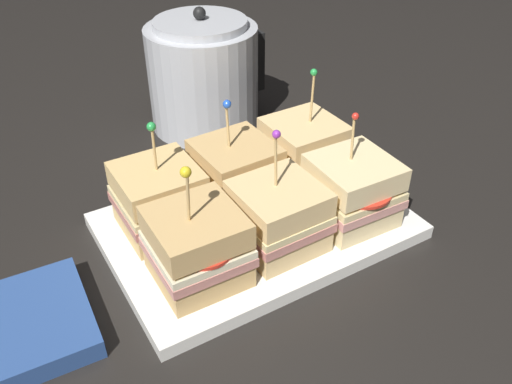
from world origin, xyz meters
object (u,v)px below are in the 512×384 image
sandwich_front_right (352,191)px  sandwich_back_right (303,150)px  sandwich_front_left (197,247)px  sandwich_front_center (277,217)px  sandwich_back_left (160,199)px  serving_platter (256,226)px  sandwich_back_center (235,174)px  napkin_stack (22,327)px  kettle_steel (204,76)px

sandwich_front_right → sandwich_back_right: size_ratio=0.91×
sandwich_front_left → sandwich_front_right: (0.21, -0.00, -0.00)m
sandwich_front_right → sandwich_back_right: (0.00, 0.11, -0.00)m
sandwich_front_right → sandwich_front_left: bearing=178.8°
sandwich_front_center → sandwich_back_left: 0.15m
serving_platter → sandwich_front_center: (-0.00, -0.05, 0.05)m
sandwich_back_left → sandwich_back_center: same height
sandwich_back_right → napkin_stack: 0.42m
sandwich_back_left → kettle_steel: kettle_steel is taller
sandwich_back_center → sandwich_back_right: (0.11, 0.00, -0.00)m
serving_platter → sandwich_back_right: bearing=26.4°
sandwich_back_center → napkin_stack: 0.31m
sandwich_back_left → sandwich_back_center: bearing=0.5°
sandwich_front_right → sandwich_back_center: sandwich_back_center is taller
sandwich_front_left → sandwich_back_left: size_ratio=1.03×
sandwich_back_right → sandwich_front_left: bearing=-153.6°
sandwich_front_left → sandwich_back_center: 0.15m
serving_platter → napkin_stack: bearing=-176.0°
serving_platter → sandwich_back_center: bearing=90.4°
sandwich_front_left → sandwich_back_center: size_ratio=1.02×
serving_platter → sandwich_back_center: (-0.00, 0.05, 0.05)m
sandwich_back_right → kettle_steel: 0.25m
sandwich_back_center → serving_platter: bearing=-89.6°
sandwich_back_center → sandwich_back_right: 0.11m
sandwich_back_right → sandwich_front_center: bearing=-136.5°
sandwich_front_left → sandwich_front_right: sandwich_front_left is taller
sandwich_front_right → kettle_steel: kettle_steel is taller
sandwich_back_left → sandwich_back_right: (0.22, 0.00, -0.00)m
sandwich_front_left → sandwich_front_right: size_ratio=1.03×
sandwich_front_center → napkin_stack: 0.30m
sandwich_back_right → napkin_stack: (-0.41, -0.08, -0.05)m
sandwich_back_center → napkin_stack: sandwich_back_center is taller
sandwich_back_left → serving_platter: bearing=-25.2°
sandwich_front_right → sandwich_back_right: sandwich_back_right is taller
sandwich_front_right → sandwich_front_center: bearing=176.5°
sandwich_front_right → sandwich_back_center: bearing=134.3°
serving_platter → sandwich_front_center: size_ratio=2.45×
kettle_steel → napkin_stack: kettle_steel is taller
kettle_steel → sandwich_front_center: bearing=-102.7°
sandwich_front_right → kettle_steel: bearing=94.6°
serving_platter → sandwich_back_left: sandwich_back_left is taller
serving_platter → sandwich_front_center: bearing=-91.4°
sandwich_back_center → kettle_steel: size_ratio=0.73×
sandwich_front_center → sandwich_front_right: 0.11m
sandwich_back_left → kettle_steel: bearing=53.2°
sandwich_front_right → kettle_steel: 0.36m
sandwich_front_right → napkin_stack: (-0.40, 0.04, -0.05)m
sandwich_front_left → sandwich_front_center: same height
sandwich_front_left → sandwich_back_right: bearing=26.4°
sandwich_back_right → kettle_steel: kettle_steel is taller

